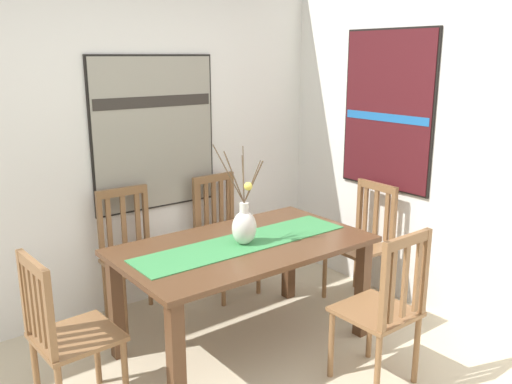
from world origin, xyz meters
name	(u,v)px	position (x,y,z in m)	size (l,w,h in m)	color
wall_back	(116,136)	(0.00, 1.86, 1.35)	(6.40, 0.12, 2.70)	silver
wall_side	(482,143)	(1.86, 0.00, 1.35)	(0.12, 6.40, 2.70)	silver
dining_table	(244,259)	(0.36, 0.74, 0.63)	(1.65, 0.95, 0.74)	#51331E
table_runner	(244,243)	(0.36, 0.74, 0.75)	(1.51, 0.36, 0.01)	#388447
centerpiece_vase	(244,225)	(0.35, 0.71, 0.87)	(0.28, 0.20, 0.66)	silver
chair_0	(65,333)	(-0.84, 0.72, 0.50)	(0.44, 0.44, 0.95)	brown
chair_1	(363,241)	(1.55, 0.74, 0.49)	(0.44, 0.44, 0.96)	brown
chair_2	(384,308)	(0.74, -0.13, 0.50)	(0.42, 0.42, 0.99)	brown
chair_3	(133,255)	(-0.05, 1.57, 0.50)	(0.43, 0.43, 0.99)	brown
chair_4	(223,232)	(0.75, 1.56, 0.51)	(0.43, 0.43, 0.98)	brown
painting_on_back_wall	(155,133)	(0.29, 1.79, 1.36)	(1.03, 0.05, 1.18)	black
painting_on_side_wall	(388,111)	(1.79, 0.77, 1.52)	(0.05, 0.86, 1.25)	black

